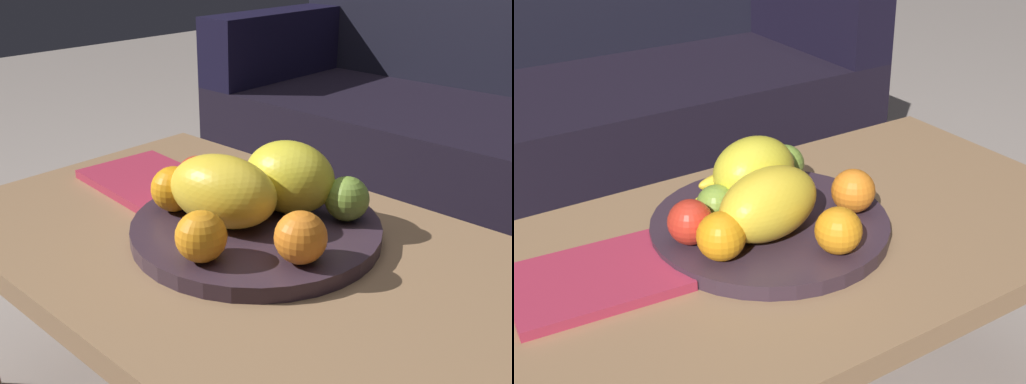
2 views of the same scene
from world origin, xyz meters
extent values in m
cube|color=#936D4B|center=(0.00, 0.00, 0.39)|extent=(1.08, 0.61, 0.04)
cylinder|color=#9C6D4F|center=(0.50, 0.27, 0.18)|extent=(0.05, 0.05, 0.37)
cube|color=black|center=(-0.04, 1.02, 0.20)|extent=(1.70, 0.70, 0.40)
cube|color=black|center=(0.74, 1.02, 0.51)|extent=(0.14, 0.70, 0.22)
cylinder|color=#372732|center=(-0.04, 0.03, 0.42)|extent=(0.40, 0.40, 0.03)
ellipsoid|color=yellow|center=(-0.07, -0.01, 0.49)|extent=(0.20, 0.15, 0.11)
ellipsoid|color=yellow|center=(-0.03, 0.10, 0.49)|extent=(0.17, 0.14, 0.12)
sphere|color=orange|center=(-0.17, -0.03, 0.47)|extent=(0.07, 0.07, 0.07)
sphere|color=orange|center=(-0.01, -0.11, 0.47)|extent=(0.07, 0.07, 0.07)
sphere|color=orange|center=(0.09, -0.02, 0.47)|extent=(0.07, 0.07, 0.07)
sphere|color=red|center=(-0.18, 0.04, 0.47)|extent=(0.07, 0.07, 0.07)
sphere|color=olive|center=(0.06, 0.13, 0.47)|extent=(0.07, 0.07, 0.07)
sphere|color=olive|center=(-0.12, 0.07, 0.46)|extent=(0.07, 0.07, 0.07)
ellipsoid|color=yellow|center=(-0.06, 0.11, 0.45)|extent=(0.07, 0.15, 0.03)
ellipsoid|color=yellow|center=(-0.06, 0.11, 0.45)|extent=(0.15, 0.05, 0.03)
ellipsoid|color=yellow|center=(-0.05, 0.12, 0.47)|extent=(0.15, 0.04, 0.03)
ellipsoid|color=gold|center=(-0.05, 0.09, 0.47)|extent=(0.13, 0.13, 0.03)
cube|color=#AF2C46|center=(-0.34, 0.05, 0.41)|extent=(0.26, 0.20, 0.02)
camera|label=1|loc=(0.54, -0.59, 0.85)|focal=41.94mm
camera|label=2|loc=(-0.60, -0.82, 0.99)|focal=49.01mm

